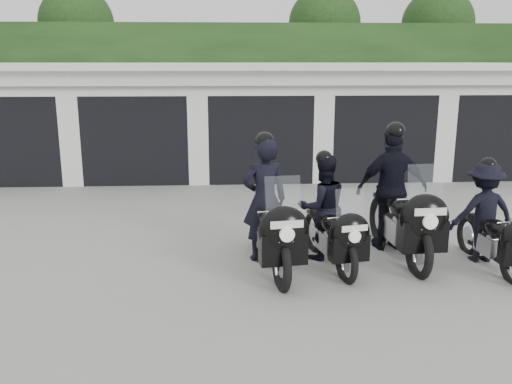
{
  "coord_description": "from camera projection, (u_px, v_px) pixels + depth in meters",
  "views": [
    {
      "loc": [
        -0.85,
        -7.84,
        3.03
      ],
      "look_at": [
        -0.41,
        0.3,
        1.05
      ],
      "focal_mm": 38.0,
      "sensor_mm": 36.0,
      "label": 1
    }
  ],
  "objects": [
    {
      "name": "ground",
      "position": [
        283.0,
        262.0,
        8.37
      ],
      "size": [
        80.0,
        80.0,
        0.0
      ],
      "primitive_type": "plane",
      "color": "gray",
      "rests_on": "ground"
    },
    {
      "name": "garage_block",
      "position": [
        256.0,
        117.0,
        15.85
      ],
      "size": [
        16.4,
        6.8,
        2.96
      ],
      "color": "white",
      "rests_on": "ground"
    },
    {
      "name": "background_vegetation",
      "position": [
        259.0,
        68.0,
        20.26
      ],
      "size": [
        20.0,
        3.9,
        5.8
      ],
      "color": "#183312",
      "rests_on": "ground"
    },
    {
      "name": "police_bike_a",
      "position": [
        269.0,
        214.0,
        8.0
      ],
      "size": [
        0.91,
        2.36,
        2.06
      ],
      "rotation": [
        0.0,
        0.0,
        0.14
      ],
      "color": "black",
      "rests_on": "ground"
    },
    {
      "name": "police_bike_b",
      "position": [
        327.0,
        215.0,
        8.23
      ],
      "size": [
        0.97,
        2.01,
        1.77
      ],
      "rotation": [
        0.0,
        0.0,
        0.2
      ],
      "color": "black",
      "rests_on": "ground"
    },
    {
      "name": "police_bike_c",
      "position": [
        396.0,
        198.0,
        8.59
      ],
      "size": [
        1.22,
        2.48,
        2.16
      ],
      "rotation": [
        0.0,
        0.0,
        0.07
      ],
      "color": "black",
      "rests_on": "ground"
    },
    {
      "name": "police_bike_d",
      "position": [
        488.0,
        219.0,
        8.15
      ],
      "size": [
        1.04,
        1.93,
        1.68
      ],
      "rotation": [
        0.0,
        0.0,
        0.07
      ],
      "color": "black",
      "rests_on": "ground"
    }
  ]
}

